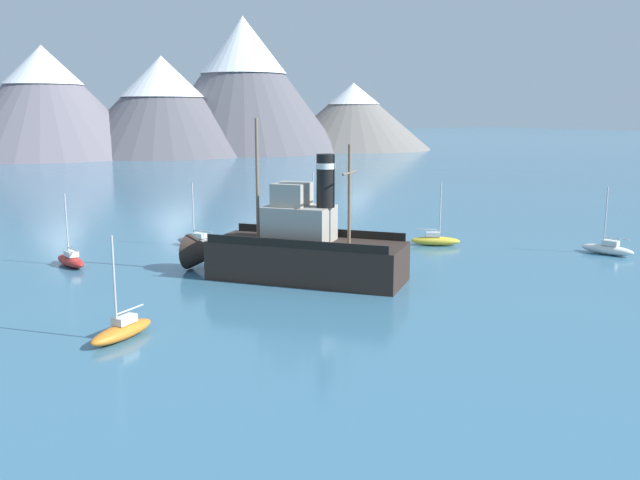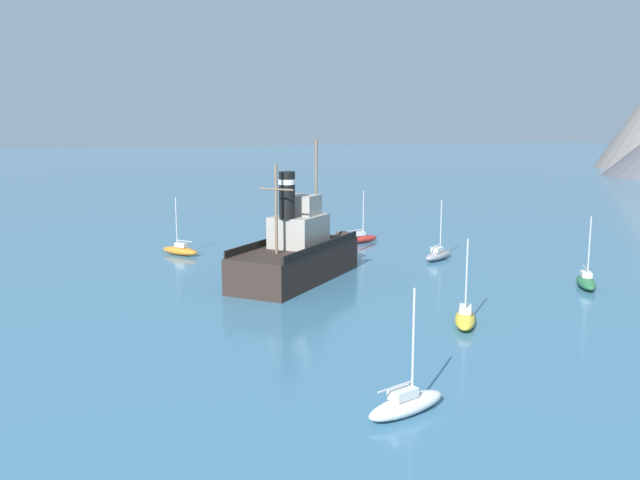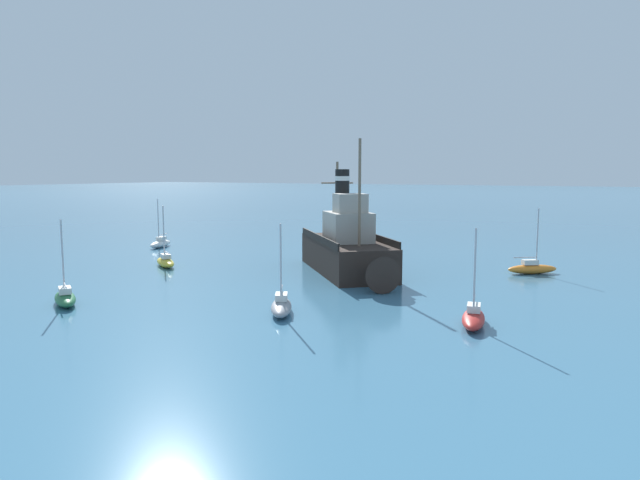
# 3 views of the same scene
# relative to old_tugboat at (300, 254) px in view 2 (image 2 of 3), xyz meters

# --- Properties ---
(ground_plane) EXTENTS (600.00, 600.00, 0.00)m
(ground_plane) POSITION_rel_old_tugboat_xyz_m (-0.16, 0.11, -1.83)
(ground_plane) COLOR teal
(old_tugboat) EXTENTS (12.10, 13.00, 9.90)m
(old_tugboat) POSITION_rel_old_tugboat_xyz_m (0.00, 0.00, 0.00)
(old_tugboat) COLOR #2D231E
(old_tugboat) RESTS_ON ground
(sailboat_orange) EXTENTS (3.74, 3.08, 4.90)m
(sailboat_orange) POSITION_rel_old_tugboat_xyz_m (-12.26, -6.26, -1.40)
(sailboat_orange) COLOR orange
(sailboat_orange) RESTS_ON ground
(sailboat_grey) EXTENTS (2.86, 3.84, 4.90)m
(sailboat_grey) POSITION_rel_old_tugboat_xyz_m (-2.18, 12.94, -1.40)
(sailboat_grey) COLOR gray
(sailboat_grey) RESTS_ON ground
(sailboat_yellow) EXTENTS (3.75, 3.07, 4.90)m
(sailboat_yellow) POSITION_rel_old_tugboat_xyz_m (14.24, 4.37, -1.40)
(sailboat_yellow) COLOR gold
(sailboat_yellow) RESTS_ON ground
(sailboat_white) EXTENTS (2.14, 3.96, 4.90)m
(sailboat_white) POSITION_rel_old_tugboat_xyz_m (23.19, -4.37, -1.40)
(sailboat_white) COLOR white
(sailboat_white) RESTS_ON ground
(sailboat_green) EXTENTS (3.77, 3.04, 4.90)m
(sailboat_green) POSITION_rel_old_tugboat_xyz_m (9.88, 17.08, -1.40)
(sailboat_green) COLOR #286B3D
(sailboat_green) RESTS_ON ground
(sailboat_red) EXTENTS (1.85, 3.94, 4.90)m
(sailboat_red) POSITION_rel_old_tugboat_xyz_m (-11.88, 10.53, -1.40)
(sailboat_red) COLOR #B22823
(sailboat_red) RESTS_ON ground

